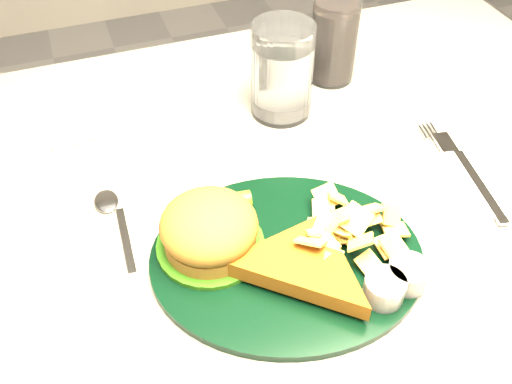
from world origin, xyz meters
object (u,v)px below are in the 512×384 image
(table, at_px, (251,353))
(dinner_plate, at_px, (288,240))
(water_glass, at_px, (282,71))
(cola_glass, at_px, (334,41))
(fork_napkin, at_px, (475,180))

(table, distance_m, dinner_plate, 0.42)
(dinner_plate, relative_size, water_glass, 2.22)
(table, xyz_separation_m, cola_glass, (0.21, 0.21, 0.44))
(table, xyz_separation_m, fork_napkin, (0.28, -0.07, 0.38))
(cola_glass, bearing_deg, dinner_plate, -122.47)
(water_glass, relative_size, fork_napkin, 0.79)
(dinner_plate, bearing_deg, table, 110.25)
(water_glass, height_order, fork_napkin, water_glass)
(water_glass, distance_m, cola_glass, 0.12)
(dinner_plate, relative_size, fork_napkin, 1.75)
(water_glass, distance_m, fork_napkin, 0.29)
(fork_napkin, bearing_deg, dinner_plate, -162.98)
(cola_glass, bearing_deg, fork_napkin, -76.41)
(dinner_plate, height_order, fork_napkin, dinner_plate)
(table, xyz_separation_m, dinner_plate, (0.01, -0.11, 0.41))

